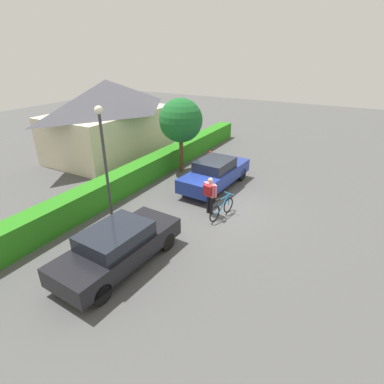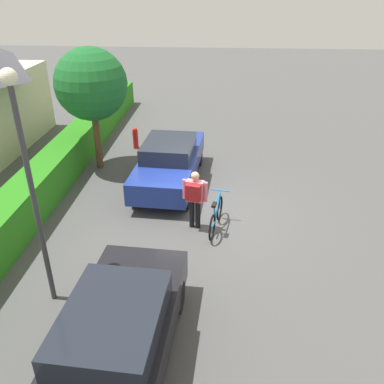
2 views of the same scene
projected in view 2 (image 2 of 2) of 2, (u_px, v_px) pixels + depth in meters
ground_plane at (206, 212)px, 11.21m from camera, size 60.00×60.00×0.00m
hedge_row at (38, 189)px, 11.27m from camera, size 21.79×0.90×1.07m
parked_car_near at (116, 337)px, 6.39m from camera, size 4.35×1.92×1.35m
parked_car_far at (170, 161)px, 12.43m from camera, size 4.50×1.90×1.44m
bicycle at (216, 216)px, 10.30m from camera, size 1.61×0.50×0.90m
person_rider at (195, 195)px, 10.06m from camera, size 0.42×0.63×1.57m
street_lamp at (27, 167)px, 6.84m from camera, size 0.28×0.28×4.54m
tree_kerbside at (91, 85)px, 12.57m from camera, size 2.26×2.26×3.95m
fire_hydrant at (135, 138)px, 15.23m from camera, size 0.20×0.20×0.81m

